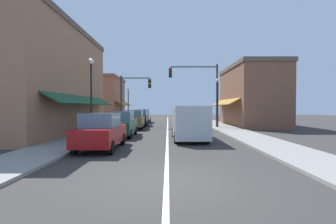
{
  "coord_description": "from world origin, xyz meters",
  "views": [
    {
      "loc": [
        0.04,
        -6.79,
        2.07
      ],
      "look_at": [
        0.04,
        15.82,
        1.59
      ],
      "focal_mm": 26.18,
      "sensor_mm": 36.0,
      "label": 1
    }
  ],
  "objects_px": {
    "parked_car_third_left": "(134,120)",
    "traffic_signal_left_corner": "(132,93)",
    "parked_car_far_left": "(140,118)",
    "parked_car_distant_left": "(143,116)",
    "van_in_lane": "(189,121)",
    "street_lamp_left_far": "(128,99)",
    "parked_car_nearest_left": "(101,131)",
    "traffic_signal_mast_arm": "(201,85)",
    "parked_car_second_left": "(121,124)",
    "street_lamp_right_mid": "(218,95)",
    "street_lamp_left_near": "(91,85)"
  },
  "relations": [
    {
      "from": "parked_car_far_left",
      "to": "street_lamp_left_near",
      "type": "distance_m",
      "value": 11.58
    },
    {
      "from": "parked_car_second_left",
      "to": "van_in_lane",
      "type": "distance_m",
      "value": 4.82
    },
    {
      "from": "traffic_signal_mast_arm",
      "to": "parked_car_nearest_left",
      "type": "bearing_deg",
      "value": -118.63
    },
    {
      "from": "parked_car_third_left",
      "to": "parked_car_distant_left",
      "type": "height_order",
      "value": "same"
    },
    {
      "from": "parked_car_far_left",
      "to": "street_lamp_right_mid",
      "type": "bearing_deg",
      "value": -22.76
    },
    {
      "from": "van_in_lane",
      "to": "street_lamp_left_near",
      "type": "bearing_deg",
      "value": 177.62
    },
    {
      "from": "street_lamp_left_far",
      "to": "parked_car_second_left",
      "type": "bearing_deg",
      "value": -82.61
    },
    {
      "from": "parked_car_third_left",
      "to": "traffic_signal_mast_arm",
      "type": "distance_m",
      "value": 7.22
    },
    {
      "from": "parked_car_far_left",
      "to": "street_lamp_left_far",
      "type": "xyz_separation_m",
      "value": [
        -2.03,
        4.89,
        2.21
      ]
    },
    {
      "from": "parked_car_third_left",
      "to": "parked_car_far_left",
      "type": "bearing_deg",
      "value": 88.24
    },
    {
      "from": "parked_car_third_left",
      "to": "traffic_signal_left_corner",
      "type": "xyz_separation_m",
      "value": [
        -0.62,
        2.46,
        2.64
      ]
    },
    {
      "from": "parked_car_second_left",
      "to": "parked_car_third_left",
      "type": "xyz_separation_m",
      "value": [
        0.08,
        5.86,
        0.0
      ]
    },
    {
      "from": "parked_car_nearest_left",
      "to": "street_lamp_right_mid",
      "type": "xyz_separation_m",
      "value": [
        8.06,
        11.71,
        2.36
      ]
    },
    {
      "from": "street_lamp_right_mid",
      "to": "van_in_lane",
      "type": "bearing_deg",
      "value": -113.19
    },
    {
      "from": "parked_car_distant_left",
      "to": "street_lamp_right_mid",
      "type": "relative_size",
      "value": 0.86
    },
    {
      "from": "parked_car_distant_left",
      "to": "street_lamp_left_near",
      "type": "relative_size",
      "value": 0.8
    },
    {
      "from": "parked_car_far_left",
      "to": "parked_car_distant_left",
      "type": "relative_size",
      "value": 1.0
    },
    {
      "from": "parked_car_distant_left",
      "to": "parked_car_far_left",
      "type": "bearing_deg",
      "value": -86.94
    },
    {
      "from": "van_in_lane",
      "to": "street_lamp_left_far",
      "type": "height_order",
      "value": "street_lamp_left_far"
    },
    {
      "from": "street_lamp_left_near",
      "to": "street_lamp_right_mid",
      "type": "xyz_separation_m",
      "value": [
        9.69,
        8.02,
        -0.2
      ]
    },
    {
      "from": "parked_car_third_left",
      "to": "traffic_signal_left_corner",
      "type": "relative_size",
      "value": 0.78
    },
    {
      "from": "traffic_signal_left_corner",
      "to": "street_lamp_left_near",
      "type": "distance_m",
      "value": 9.81
    },
    {
      "from": "parked_car_nearest_left",
      "to": "street_lamp_left_near",
      "type": "bearing_deg",
      "value": 114.07
    },
    {
      "from": "street_lamp_right_mid",
      "to": "street_lamp_left_far",
      "type": "bearing_deg",
      "value": 141.08
    },
    {
      "from": "traffic_signal_mast_arm",
      "to": "traffic_signal_left_corner",
      "type": "xyz_separation_m",
      "value": [
        -6.98,
        1.6,
        -0.66
      ]
    },
    {
      "from": "parked_car_nearest_left",
      "to": "van_in_lane",
      "type": "bearing_deg",
      "value": 38.14
    },
    {
      "from": "street_lamp_right_mid",
      "to": "parked_car_second_left",
      "type": "bearing_deg",
      "value": -140.66
    },
    {
      "from": "parked_car_nearest_left",
      "to": "parked_car_distant_left",
      "type": "relative_size",
      "value": 0.99
    },
    {
      "from": "parked_car_nearest_left",
      "to": "parked_car_far_left",
      "type": "xyz_separation_m",
      "value": [
        0.14,
        14.84,
        0.0
      ]
    },
    {
      "from": "parked_car_second_left",
      "to": "traffic_signal_left_corner",
      "type": "xyz_separation_m",
      "value": [
        -0.53,
        8.32,
        2.64
      ]
    },
    {
      "from": "parked_car_far_left",
      "to": "street_lamp_left_near",
      "type": "relative_size",
      "value": 0.8
    },
    {
      "from": "parked_car_third_left",
      "to": "traffic_signal_mast_arm",
      "type": "height_order",
      "value": "traffic_signal_mast_arm"
    },
    {
      "from": "van_in_lane",
      "to": "traffic_signal_mast_arm",
      "type": "bearing_deg",
      "value": 75.95
    },
    {
      "from": "parked_car_second_left",
      "to": "parked_car_distant_left",
      "type": "xyz_separation_m",
      "value": [
        -0.03,
        14.81,
        0.0
      ]
    },
    {
      "from": "parked_car_distant_left",
      "to": "van_in_lane",
      "type": "xyz_separation_m",
      "value": [
        4.58,
        -16.36,
        0.27
      ]
    },
    {
      "from": "parked_car_second_left",
      "to": "parked_car_distant_left",
      "type": "relative_size",
      "value": 0.99
    },
    {
      "from": "parked_car_second_left",
      "to": "street_lamp_right_mid",
      "type": "xyz_separation_m",
      "value": [
        8.04,
        6.59,
        2.36
      ]
    },
    {
      "from": "street_lamp_left_near",
      "to": "street_lamp_right_mid",
      "type": "relative_size",
      "value": 1.07
    },
    {
      "from": "traffic_signal_left_corner",
      "to": "street_lamp_left_near",
      "type": "height_order",
      "value": "traffic_signal_left_corner"
    },
    {
      "from": "parked_car_far_left",
      "to": "traffic_signal_left_corner",
      "type": "xyz_separation_m",
      "value": [
        -0.66,
        -1.41,
        2.64
      ]
    },
    {
      "from": "van_in_lane",
      "to": "street_lamp_left_far",
      "type": "xyz_separation_m",
      "value": [
        -6.45,
        16.17,
        1.95
      ]
    },
    {
      "from": "parked_car_second_left",
      "to": "traffic_signal_left_corner",
      "type": "bearing_deg",
      "value": 93.17
    },
    {
      "from": "parked_car_nearest_left",
      "to": "traffic_signal_left_corner",
      "type": "bearing_deg",
      "value": 92.42
    },
    {
      "from": "parked_car_second_left",
      "to": "street_lamp_left_near",
      "type": "bearing_deg",
      "value": -139.63
    },
    {
      "from": "parked_car_far_left",
      "to": "traffic_signal_left_corner",
      "type": "distance_m",
      "value": 3.07
    },
    {
      "from": "traffic_signal_mast_arm",
      "to": "street_lamp_left_far",
      "type": "height_order",
      "value": "traffic_signal_mast_arm"
    },
    {
      "from": "parked_car_third_left",
      "to": "street_lamp_right_mid",
      "type": "distance_m",
      "value": 8.33
    },
    {
      "from": "parked_car_third_left",
      "to": "street_lamp_right_mid",
      "type": "height_order",
      "value": "street_lamp_right_mid"
    },
    {
      "from": "parked_car_second_left",
      "to": "street_lamp_left_near",
      "type": "distance_m",
      "value": 3.35
    },
    {
      "from": "parked_car_far_left",
      "to": "van_in_lane",
      "type": "xyz_separation_m",
      "value": [
        4.43,
        -11.28,
        0.27
      ]
    }
  ]
}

